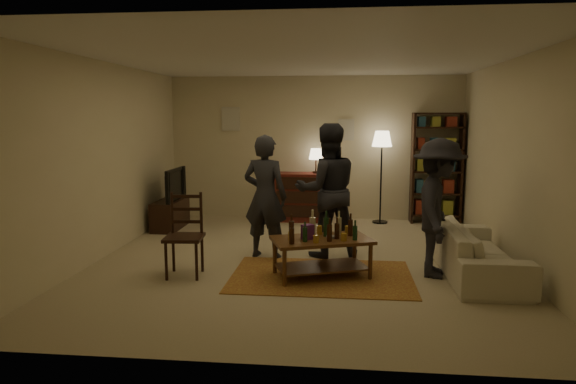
# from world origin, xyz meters

# --- Properties ---
(floor) EXTENTS (6.00, 6.00, 0.00)m
(floor) POSITION_xyz_m (0.00, 0.00, 0.00)
(floor) COLOR #C6B793
(floor) RESTS_ON ground
(room_shell) EXTENTS (6.00, 6.00, 6.00)m
(room_shell) POSITION_xyz_m (-0.65, 2.98, 1.81)
(room_shell) COLOR beige
(room_shell) RESTS_ON ground
(rug) EXTENTS (2.20, 1.50, 0.01)m
(rug) POSITION_xyz_m (0.30, -0.69, 0.01)
(rug) COLOR brown
(rug) RESTS_ON ground
(coffee_table) EXTENTS (1.32, 1.00, 0.82)m
(coffee_table) POSITION_xyz_m (0.30, -0.69, 0.42)
(coffee_table) COLOR brown
(coffee_table) RESTS_ON ground
(dining_chair) EXTENTS (0.49, 0.49, 1.04)m
(dining_chair) POSITION_xyz_m (-1.38, -0.77, 0.55)
(dining_chair) COLOR black
(dining_chair) RESTS_ON ground
(tv_stand) EXTENTS (0.40, 1.00, 1.06)m
(tv_stand) POSITION_xyz_m (-2.44, 1.80, 0.38)
(tv_stand) COLOR black
(tv_stand) RESTS_ON ground
(dresser) EXTENTS (1.00, 0.50, 1.36)m
(dresser) POSITION_xyz_m (-0.19, 2.71, 0.48)
(dresser) COLOR maroon
(dresser) RESTS_ON ground
(bookshelf) EXTENTS (0.90, 0.34, 2.02)m
(bookshelf) POSITION_xyz_m (2.25, 2.78, 1.03)
(bookshelf) COLOR black
(bookshelf) RESTS_ON ground
(floor_lamp) EXTENTS (0.36, 0.36, 1.69)m
(floor_lamp) POSITION_xyz_m (1.25, 2.65, 1.43)
(floor_lamp) COLOR black
(floor_lamp) RESTS_ON ground
(sofa) EXTENTS (0.81, 2.08, 0.61)m
(sofa) POSITION_xyz_m (2.20, -0.40, 0.30)
(sofa) COLOR beige
(sofa) RESTS_ON ground
(person_left) EXTENTS (0.70, 0.53, 1.70)m
(person_left) POSITION_xyz_m (-0.51, 0.13, 0.85)
(person_left) COLOR #282930
(person_left) RESTS_ON ground
(person_right) EXTENTS (1.05, 0.91, 1.85)m
(person_right) POSITION_xyz_m (0.34, 0.28, 0.93)
(person_right) COLOR #24242B
(person_right) RESTS_ON ground
(person_by_sofa) EXTENTS (0.83, 1.20, 1.69)m
(person_by_sofa) POSITION_xyz_m (1.70, -0.50, 0.85)
(person_by_sofa) COLOR #232229
(person_by_sofa) RESTS_ON ground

